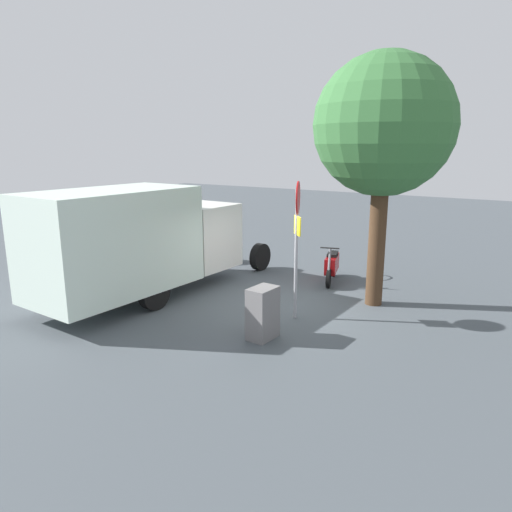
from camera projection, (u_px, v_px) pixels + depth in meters
name	position (u px, v px, depth m)	size (l,w,h in m)	color
ground_plane	(279.00, 304.00, 12.27)	(60.00, 60.00, 0.00)	#474E54
box_truck_near	(142.00, 238.00, 12.41)	(7.77, 2.37, 3.01)	black
motorcycle	(332.00, 265.00, 14.16)	(1.76, 0.77, 1.20)	black
stop_sign	(297.00, 229.00, 10.77)	(0.71, 0.33, 3.28)	#9E9EA3
street_tree	(384.00, 127.00, 11.23)	(3.43, 3.43, 6.25)	#47301E
utility_cabinet	(263.00, 313.00, 9.94)	(0.67, 0.45, 1.13)	slate
bike_rack_hoop	(372.00, 278.00, 14.69)	(0.85, 0.85, 0.05)	#B7B7BC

